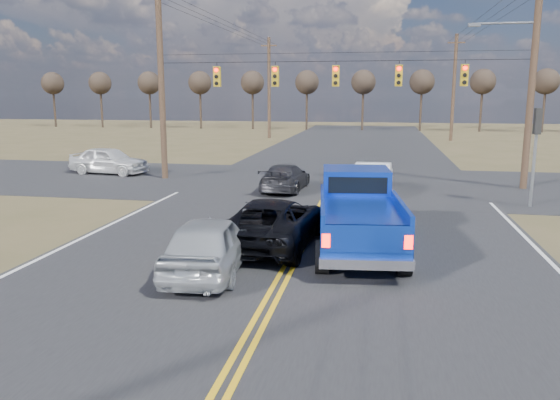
% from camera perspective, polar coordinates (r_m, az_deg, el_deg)
% --- Properties ---
extents(ground, '(160.00, 160.00, 0.00)m').
position_cam_1_polar(ground, '(10.47, -2.91, -14.04)').
color(ground, brown).
rests_on(ground, ground).
extents(road_main, '(14.00, 120.00, 0.02)m').
position_cam_1_polar(road_main, '(19.85, 3.70, -1.92)').
color(road_main, '#28282B').
rests_on(road_main, ground).
extents(road_cross, '(120.00, 12.00, 0.02)m').
position_cam_1_polar(road_cross, '(27.67, 5.64, 1.73)').
color(road_cross, '#28282B').
rests_on(road_cross, ground).
extents(signal_gantry, '(19.60, 4.83, 10.00)m').
position_cam_1_polar(signal_gantry, '(27.07, 6.88, 12.26)').
color(signal_gantry, '#473323').
rests_on(signal_gantry, ground).
extents(utility_poles, '(19.60, 58.32, 10.00)m').
position_cam_1_polar(utility_poles, '(26.33, 5.67, 12.68)').
color(utility_poles, '#473323').
rests_on(utility_poles, ground).
extents(treeline, '(87.00, 117.80, 7.40)m').
position_cam_1_polar(treeline, '(36.28, 7.03, 12.93)').
color(treeline, '#33261C').
rests_on(treeline, ground).
extents(pickup_truck, '(2.85, 6.10, 2.22)m').
position_cam_1_polar(pickup_truck, '(15.67, 8.15, -1.47)').
color(pickup_truck, black).
rests_on(pickup_truck, ground).
extents(silver_suv, '(2.09, 4.47, 1.48)m').
position_cam_1_polar(silver_suv, '(13.81, -7.44, -4.58)').
color(silver_suv, '#B1B6BA').
rests_on(silver_suv, ground).
extents(black_suv, '(2.70, 5.29, 1.43)m').
position_cam_1_polar(black_suv, '(16.12, -0.70, -2.32)').
color(black_suv, black).
rests_on(black_suv, ground).
extents(white_car_queue, '(1.78, 4.50, 1.46)m').
position_cam_1_polar(white_car_queue, '(25.00, 9.75, 2.32)').
color(white_car_queue, silver).
rests_on(white_car_queue, ground).
extents(dgrey_car_queue, '(1.95, 4.37, 1.25)m').
position_cam_1_polar(dgrey_car_queue, '(25.38, 0.56, 2.37)').
color(dgrey_car_queue, '#2E2E33').
rests_on(dgrey_car_queue, ground).
extents(cross_car_west, '(2.47, 4.73, 1.53)m').
position_cam_1_polar(cross_car_west, '(32.23, -17.45, 3.97)').
color(cross_car_west, silver).
rests_on(cross_car_west, ground).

